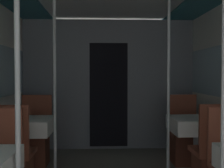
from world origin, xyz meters
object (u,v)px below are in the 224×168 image
object	(u,v)px
support_pole_left_0	(18,101)
support_pole_left_1	(55,89)
dining_table_left_1	(25,128)
support_pole_right_1	(168,88)
chair_right_far_1	(185,142)
support_pole_right_0	(224,100)
chair_right_near_1	(213,165)
chair_left_near_1	(12,168)
chair_left_far_1	(35,144)
dining_table_right_1	(197,127)

from	to	relation	value
support_pole_left_0	support_pole_left_1	distance (m)	1.71
dining_table_left_1	support_pole_right_1	size ratio (longest dim) A/B	0.33
chair_right_far_1	support_pole_right_1	xyz separation A→B (m)	(-0.36, -0.56, 0.79)
support_pole_left_1	support_pole_right_0	size ratio (longest dim) A/B	1.00
support_pole_left_0	dining_table_left_1	distance (m)	1.81
support_pole_left_1	chair_right_near_1	size ratio (longest dim) A/B	2.26
chair_left_near_1	chair_right_near_1	xyz separation A→B (m)	(2.11, 0.00, 0.00)
chair_left_near_1	chair_left_far_1	xyz separation A→B (m)	(0.00, 1.12, 0.00)
chair_left_near_1	chair_right_far_1	size ratio (longest dim) A/B	1.00
chair_right_near_1	support_pole_right_1	world-z (taller)	support_pole_right_1
support_pole_left_1	support_pole_right_0	world-z (taller)	same
dining_table_left_1	chair_right_far_1	xyz separation A→B (m)	(2.11, 0.56, -0.32)
dining_table_left_1	chair_right_near_1	world-z (taller)	chair_right_near_1
dining_table_left_1	support_pole_right_1	xyz separation A→B (m)	(1.75, 0.00, 0.47)
chair_right_far_1	dining_table_left_1	bearing A→B (deg)	14.81
support_pole_left_1	dining_table_right_1	world-z (taller)	support_pole_left_1
dining_table_left_1	support_pole_right_0	xyz separation A→B (m)	(1.75, -1.71, 0.47)
chair_left_far_1	support_pole_right_0	world-z (taller)	support_pole_right_0
support_pole_left_0	support_pole_right_1	bearing A→B (deg)	50.86
support_pole_right_0	chair_right_far_1	size ratio (longest dim) A/B	2.26
support_pole_left_0	chair_left_far_1	distance (m)	2.43
support_pole_left_0	dining_table_right_1	distance (m)	2.49
chair_left_near_1	chair_right_far_1	bearing A→B (deg)	27.87
support_pole_left_1	support_pole_right_1	xyz separation A→B (m)	(1.39, 0.00, 0.00)
chair_right_near_1	chair_right_far_1	xyz separation A→B (m)	(0.00, 1.12, 0.00)
chair_left_near_1	support_pole_right_0	bearing A→B (deg)	-33.26
support_pole_right_0	dining_table_left_1	bearing A→B (deg)	135.73
dining_table_left_1	chair_right_near_1	xyz separation A→B (m)	(2.11, -0.56, -0.32)
support_pole_left_0	chair_left_near_1	xyz separation A→B (m)	(-0.36, 1.15, -0.79)
support_pole_right_1	support_pole_left_0	bearing A→B (deg)	-129.14
support_pole_left_1	dining_table_right_1	xyz separation A→B (m)	(1.75, 0.00, -0.47)
dining_table_left_1	support_pole_left_1	distance (m)	0.60
chair_left_near_1	dining_table_right_1	bearing A→B (deg)	14.81
support_pole_left_0	chair_right_far_1	world-z (taller)	support_pole_left_0
dining_table_left_1	chair_left_far_1	world-z (taller)	chair_left_far_1
chair_left_far_1	support_pole_right_1	xyz separation A→B (m)	(1.75, -0.56, 0.79)
dining_table_right_1	chair_right_far_1	world-z (taller)	chair_right_far_1
dining_table_left_1	support_pole_left_1	xyz separation A→B (m)	(0.36, 0.00, 0.47)
chair_right_near_1	dining_table_left_1	bearing A→B (deg)	165.19
chair_left_near_1	dining_table_right_1	xyz separation A→B (m)	(2.11, 0.56, 0.32)
dining_table_left_1	support_pole_right_0	bearing A→B (deg)	-44.27
support_pole_left_1	chair_right_far_1	size ratio (longest dim) A/B	2.26
support_pole_left_0	support_pole_left_1	size ratio (longest dim) A/B	1.00
support_pole_left_0	chair_right_near_1	world-z (taller)	support_pole_left_0
support_pole_left_0	support_pole_right_0	distance (m)	1.39
support_pole_left_1	chair_right_far_1	distance (m)	2.00
support_pole_left_0	support_pole_right_1	world-z (taller)	same
chair_right_far_1	support_pole_right_1	distance (m)	1.04
support_pole_left_0	chair_left_far_1	xyz separation A→B (m)	(-0.36, 2.27, -0.79)
dining_table_right_1	support_pole_right_1	distance (m)	0.60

